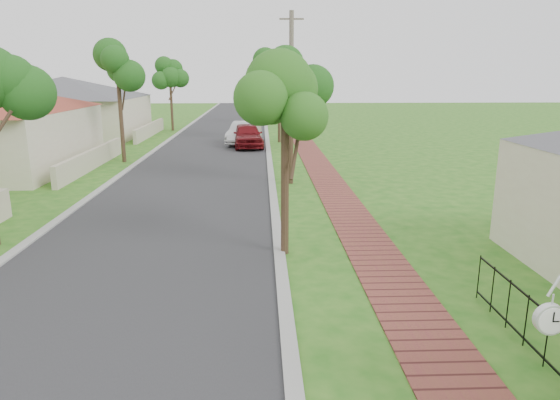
# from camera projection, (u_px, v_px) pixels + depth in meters

# --- Properties ---
(road) EXTENTS (7.00, 120.00, 0.02)m
(road) POSITION_uv_depth(u_px,v_px,m) (201.00, 168.00, 26.21)
(road) COLOR #28282B
(road) RESTS_ON ground
(kerb_right) EXTENTS (0.30, 120.00, 0.10)m
(kerb_right) POSITION_uv_depth(u_px,v_px,m) (270.00, 167.00, 26.34)
(kerb_right) COLOR #9E9E99
(kerb_right) RESTS_ON ground
(kerb_left) EXTENTS (0.30, 120.00, 0.10)m
(kerb_left) POSITION_uv_depth(u_px,v_px,m) (131.00, 168.00, 26.07)
(kerb_left) COLOR #9E9E99
(kerb_left) RESTS_ON ground
(sidewalk) EXTENTS (1.50, 120.00, 0.03)m
(sidewalk) POSITION_uv_depth(u_px,v_px,m) (319.00, 167.00, 26.44)
(sidewalk) COLOR brown
(sidewalk) RESTS_ON ground
(street_trees) EXTENTS (10.70, 37.65, 5.89)m
(street_trees) POSITION_uv_depth(u_px,v_px,m) (212.00, 78.00, 31.73)
(street_trees) COLOR #382619
(street_trees) RESTS_ON ground
(far_house_grey) EXTENTS (15.56, 15.56, 4.60)m
(far_house_grey) POSITION_uv_depth(u_px,v_px,m) (66.00, 106.00, 38.75)
(far_house_grey) COLOR beige
(far_house_grey) RESTS_ON ground
(parked_car_red) EXTENTS (2.35, 4.84, 1.59)m
(parked_car_red) POSITION_uv_depth(u_px,v_px,m) (247.00, 135.00, 33.37)
(parked_car_red) COLOR maroon
(parked_car_red) RESTS_ON ground
(parked_car_white) EXTENTS (2.48, 4.89, 1.54)m
(parked_car_white) POSITION_uv_depth(u_px,v_px,m) (244.00, 133.00, 34.87)
(parked_car_white) COLOR silver
(parked_car_white) RESTS_ON ground
(near_tree) EXTENTS (1.86, 1.86, 4.78)m
(near_tree) POSITION_uv_depth(u_px,v_px,m) (285.00, 114.00, 12.82)
(near_tree) COLOR #382619
(near_tree) RESTS_ON ground
(utility_pole) EXTENTS (1.20, 0.24, 7.80)m
(utility_pole) POSITION_uv_depth(u_px,v_px,m) (291.00, 91.00, 25.17)
(utility_pole) COLOR #716458
(utility_pole) RESTS_ON ground
(station_clock) EXTENTS (1.05, 0.13, 0.56)m
(station_clock) POSITION_uv_depth(u_px,v_px,m) (554.00, 317.00, 6.02)
(station_clock) COLOR silver
(station_clock) RESTS_ON ground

